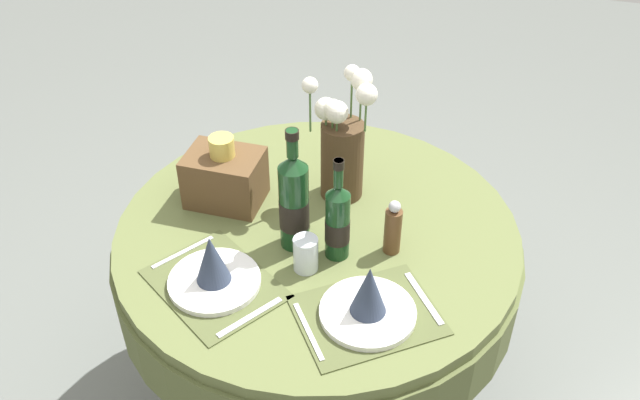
# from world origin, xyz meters

# --- Properties ---
(ground) EXTENTS (8.00, 8.00, 0.00)m
(ground) POSITION_xyz_m (0.00, 0.00, 0.00)
(ground) COLOR slate
(dining_table) EXTENTS (1.17, 1.17, 0.77)m
(dining_table) POSITION_xyz_m (0.00, 0.00, 0.63)
(dining_table) COLOR #5B6638
(dining_table) RESTS_ON ground
(place_setting_left) EXTENTS (0.43, 0.40, 0.16)m
(place_setting_left) POSITION_xyz_m (-0.19, -0.29, 0.82)
(place_setting_left) COLOR #4E562F
(place_setting_left) RESTS_ON dining_table
(place_setting_right) EXTENTS (0.43, 0.41, 0.16)m
(place_setting_right) POSITION_xyz_m (0.21, -0.29, 0.82)
(place_setting_right) COLOR #4E562F
(place_setting_right) RESTS_ON dining_table
(flower_vase) EXTENTS (0.20, 0.15, 0.41)m
(flower_vase) POSITION_xyz_m (0.02, 0.18, 0.95)
(flower_vase) COLOR #47331E
(flower_vase) RESTS_ON dining_table
(wine_bottle_left) EXTENTS (0.08, 0.08, 0.37)m
(wine_bottle_left) POSITION_xyz_m (-0.04, -0.08, 0.91)
(wine_bottle_left) COLOR #143819
(wine_bottle_left) RESTS_ON dining_table
(wine_bottle_centre) EXTENTS (0.07, 0.07, 0.31)m
(wine_bottle_centre) POSITION_xyz_m (0.08, -0.09, 0.89)
(wine_bottle_centre) COLOR #143819
(wine_bottle_centre) RESTS_ON dining_table
(tumbler_near_left) EXTENTS (0.07, 0.07, 0.10)m
(tumbler_near_left) POSITION_xyz_m (0.02, -0.16, 0.82)
(tumbler_near_left) COLOR silver
(tumbler_near_left) RESTS_ON dining_table
(pepper_mill) EXTENTS (0.05, 0.05, 0.17)m
(pepper_mill) POSITION_xyz_m (0.22, -0.03, 0.85)
(pepper_mill) COLOR brown
(pepper_mill) RESTS_ON dining_table
(woven_basket_side_left) EXTENTS (0.22, 0.16, 0.22)m
(woven_basket_side_left) POSITION_xyz_m (-0.30, 0.05, 0.86)
(woven_basket_side_left) COLOR brown
(woven_basket_side_left) RESTS_ON dining_table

